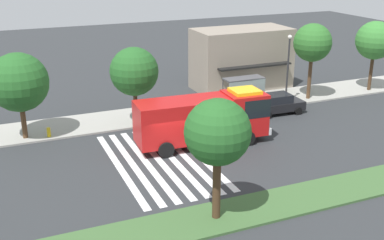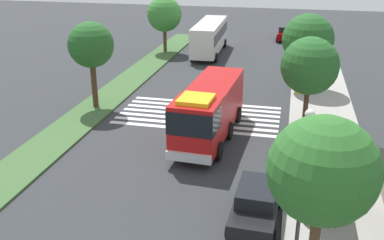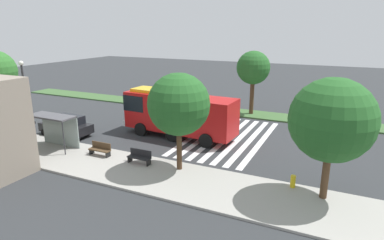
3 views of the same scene
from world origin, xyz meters
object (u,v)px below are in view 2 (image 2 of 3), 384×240
at_px(fire_truck, 208,109).
at_px(bench_west_of_shelter, 310,135).
at_px(median_tree_far_west, 164,14).
at_px(fire_hydrant, 297,90).
at_px(sidewalk_tree_east, 323,171).
at_px(sidewalk_tree_west, 310,66).
at_px(parked_car_west, 286,33).
at_px(bench_near_shelter, 311,159).
at_px(bus_stop_shelter, 315,172).
at_px(parked_car_mid, 256,203).
at_px(median_tree_west, 91,45).
at_px(transit_bus, 210,35).
at_px(sidewalk_tree_far_west, 308,40).
at_px(street_lamp, 304,172).

bearing_deg(fire_truck, bench_west_of_shelter, 99.58).
relative_size(median_tree_far_west, fire_hydrant, 8.74).
relative_size(bench_west_of_shelter, fire_hydrant, 2.29).
distance_m(sidewalk_tree_east, fire_hydrant, 23.74).
bearing_deg(sidewalk_tree_west, bench_west_of_shelter, 6.72).
distance_m(parked_car_west, bench_near_shelter, 35.67).
distance_m(fire_truck, bus_stop_shelter, 9.06).
height_order(bench_near_shelter, median_tree_far_west, median_tree_far_west).
xyz_separation_m(fire_truck, parked_car_west, (-33.02, 3.76, -1.13)).
bearing_deg(parked_car_mid, median_tree_west, -130.49).
xyz_separation_m(bus_stop_shelter, sidewalk_tree_west, (-10.00, -0.30, 2.38)).
bearing_deg(parked_car_mid, transit_bus, -163.57).
distance_m(transit_bus, median_tree_west, 20.21).
bearing_deg(bench_near_shelter, bus_stop_shelter, -0.36).
height_order(parked_car_west, sidewalk_tree_far_west, sidewalk_tree_far_west).
height_order(transit_bus, sidewalk_tree_east, sidewalk_tree_east).
bearing_deg(parked_car_west, transit_bus, -37.94).
height_order(parked_car_west, sidewalk_tree_west, sidewalk_tree_west).
bearing_deg(bus_stop_shelter, bench_near_shelter, 179.64).
bearing_deg(sidewalk_tree_far_west, fire_truck, -26.69).
bearing_deg(bench_near_shelter, median_tree_west, -112.03).
relative_size(parked_car_west, fire_hydrant, 6.82).
bearing_deg(parked_car_mid, parked_car_west, -178.04).
height_order(parked_car_mid, fire_hydrant, parked_car_mid).
bearing_deg(street_lamp, sidewalk_tree_east, 8.41).
height_order(bus_stop_shelter, bench_west_of_shelter, bus_stop_shelter).
bearing_deg(bench_west_of_shelter, parked_car_west, -175.54).
height_order(parked_car_mid, sidewalk_tree_far_west, sidewalk_tree_far_west).
height_order(bench_west_of_shelter, median_tree_west, median_tree_west).
xyz_separation_m(street_lamp, median_tree_west, (-14.09, -14.94, 1.05)).
bearing_deg(median_tree_far_west, fire_truck, 22.52).
bearing_deg(median_tree_west, bench_near_shelter, 67.97).
relative_size(bench_west_of_shelter, median_tree_west, 0.25).
relative_size(parked_car_mid, bus_stop_shelter, 1.28).
height_order(bus_stop_shelter, street_lamp, street_lamp).
distance_m(bus_stop_shelter, street_lamp, 4.24).
xyz_separation_m(sidewalk_tree_west, fire_hydrant, (-6.80, -0.50, -3.77)).
bearing_deg(street_lamp, parked_car_west, -177.62).
bearing_deg(bench_west_of_shelter, parked_car_mid, -15.75).
relative_size(transit_bus, sidewalk_tree_far_west, 1.69).
xyz_separation_m(median_tree_far_west, fire_hydrant, (12.37, 14.84, -3.82)).
distance_m(parked_car_mid, bench_west_of_shelter, 9.29).
relative_size(fire_truck, street_lamp, 1.59).
height_order(fire_truck, parked_car_west, fire_truck).
relative_size(street_lamp, fire_hydrant, 8.70).
distance_m(parked_car_west, street_lamp, 43.45).
distance_m(parked_car_mid, median_tree_west, 18.23).
bearing_deg(median_tree_west, transit_bus, 165.46).
distance_m(parked_car_west, transit_bus, 12.81).
bearing_deg(fire_hydrant, median_tree_far_west, -129.81).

